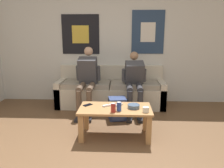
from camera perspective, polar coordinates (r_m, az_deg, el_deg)
The scene contains 13 objects.
wall_back at distance 4.70m, azimuth -1.52°, elevation 10.81°, with size 10.00×0.07×2.55m.
couch at distance 4.51m, azimuth -0.36°, elevation -2.05°, with size 2.16×0.69×0.80m.
coffee_table at distance 3.16m, azimuth 0.85°, elevation -7.65°, with size 1.03×0.54×0.43m.
person_seated_adult at distance 4.11m, azimuth -6.50°, elevation 1.62°, with size 0.47×0.92×1.21m.
person_seated_teen at distance 4.08m, azimuth 5.84°, elevation 0.96°, with size 0.47×0.92×1.12m.
backpack at distance 3.81m, azimuth 1.41°, elevation -6.59°, with size 0.33×0.33×0.38m.
ceramic_bowl at distance 3.11m, azimuth 5.67°, elevation -5.74°, with size 0.17×0.17×0.06m.
pillar_candle at distance 2.98m, azimuth 8.82°, elevation -6.62°, with size 0.09×0.09×0.08m.
drink_can_blue at distance 2.99m, azimuth 1.84°, elevation -5.88°, with size 0.07×0.07×0.12m.
drink_can_red at distance 2.94m, azimuth 0.33°, elevation -6.21°, with size 0.07×0.07×0.12m.
game_controller_near_left at distance 3.18m, azimuth -1.28°, elevation -5.63°, with size 0.14×0.11×0.03m.
game_controller_near_right at distance 3.21m, azimuth 1.64°, elevation -5.48°, with size 0.13×0.12×0.03m.
cell_phone at distance 3.24m, azimuth -6.36°, elevation -5.45°, with size 0.14×0.15×0.01m.
Camera 1 is at (0.35, -1.99, 1.47)m, focal length 35.00 mm.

